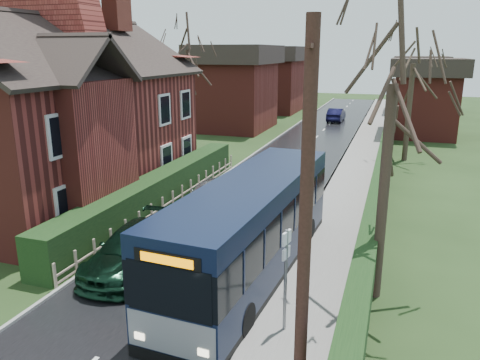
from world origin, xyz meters
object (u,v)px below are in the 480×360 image
(telegraph_pole, at_px, (305,221))
(bus_stop_sign, at_px, (286,267))
(brick_house, at_px, (60,111))
(car_green, at_px, (135,249))
(bus, at_px, (252,229))
(car_silver, at_px, (210,193))

(telegraph_pole, bearing_deg, bus_stop_sign, 109.67)
(brick_house, height_order, bus_stop_sign, brick_house)
(telegraph_pole, bearing_deg, car_green, 145.17)
(brick_house, height_order, telegraph_pole, brick_house)
(bus, xyz_separation_m, telegraph_pole, (2.60, -4.96, 2.34))
(car_green, xyz_separation_m, bus_stop_sign, (5.60, -2.11, 1.18))
(car_silver, xyz_separation_m, telegraph_pole, (6.52, -10.98, 3.27))
(car_silver, bearing_deg, brick_house, -163.46)
(bus, xyz_separation_m, car_silver, (-3.91, 6.02, -0.94))
(bus_stop_sign, bearing_deg, bus, 132.27)
(car_silver, relative_size, telegraph_pole, 0.48)
(car_green, height_order, bus_stop_sign, bus_stop_sign)
(bus, distance_m, car_green, 3.98)
(brick_house, distance_m, telegraph_pole, 16.70)
(car_green, relative_size, telegraph_pole, 0.64)
(brick_house, bearing_deg, telegraph_pole, -35.84)
(brick_house, xyz_separation_m, car_silver, (7.02, 1.20, -3.74))
(car_silver, height_order, car_green, car_green)
(car_silver, bearing_deg, bus, -50.13)
(brick_house, distance_m, car_green, 9.82)
(car_green, bearing_deg, brick_house, 139.90)
(car_silver, distance_m, telegraph_pole, 13.18)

